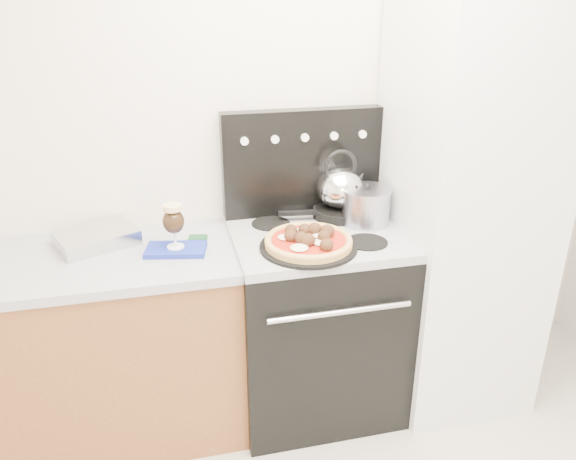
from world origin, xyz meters
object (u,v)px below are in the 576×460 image
object	(u,v)px
tea_kettle	(340,184)
stove_body	(315,324)
pizza_pan	(308,247)
base_cabinet	(74,355)
fridge	(462,215)
stock_pot	(366,207)
skillet	(339,212)
pizza	(309,240)
oven_mitt	(176,250)
beer_glass	(174,226)

from	to	relation	value
tea_kettle	stove_body	bearing A→B (deg)	-135.13
pizza_pan	stove_body	bearing A→B (deg)	61.04
base_cabinet	fridge	size ratio (longest dim) A/B	0.76
stock_pot	skillet	bearing A→B (deg)	133.04
fridge	pizza	world-z (taller)	fridge
fridge	oven_mitt	xyz separation A→B (m)	(-1.32, 0.02, -0.04)
beer_glass	skillet	distance (m)	0.80
tea_kettle	base_cabinet	bearing A→B (deg)	-175.50
stove_body	skillet	size ratio (longest dim) A/B	3.55
stove_body	pizza	world-z (taller)	pizza
pizza_pan	tea_kettle	size ratio (longest dim) A/B	1.73
beer_glass	pizza_pan	distance (m)	0.57
stock_pot	base_cabinet	bearing A→B (deg)	-178.40
beer_glass	pizza	distance (m)	0.56
fridge	stock_pot	xyz separation A→B (m)	(-0.45, 0.09, 0.05)
fridge	tea_kettle	world-z (taller)	fridge
base_cabinet	tea_kettle	xyz separation A→B (m)	(1.26, 0.14, 0.65)
base_cabinet	fridge	xyz separation A→B (m)	(1.80, -0.05, 0.52)
base_cabinet	stock_pot	world-z (taller)	stock_pot
beer_glass	tea_kettle	xyz separation A→B (m)	(0.78, 0.18, 0.06)
oven_mitt	pizza_pan	xyz separation A→B (m)	(0.54, -0.13, 0.02)
fridge	pizza	size ratio (longest dim) A/B	5.17
stove_body	fridge	world-z (taller)	fridge
stove_body	fridge	xyz separation A→B (m)	(0.70, -0.03, 0.51)
base_cabinet	tea_kettle	distance (m)	1.43
pizza	tea_kettle	xyz separation A→B (m)	(0.24, 0.31, 0.12)
pizza_pan	tea_kettle	xyz separation A→B (m)	(0.24, 0.31, 0.16)
skillet	pizza_pan	bearing A→B (deg)	-127.25
stove_body	stock_pot	world-z (taller)	stock_pot
skillet	fridge	bearing A→B (deg)	-19.32
oven_mitt	beer_glass	xyz separation A→B (m)	(0.00, 0.00, 0.11)
fridge	tea_kettle	xyz separation A→B (m)	(-0.54, 0.19, 0.13)
base_cabinet	pizza_pan	world-z (taller)	pizza_pan
stove_body	oven_mitt	size ratio (longest dim) A/B	3.51
oven_mitt	tea_kettle	size ratio (longest dim) A/B	1.05
pizza_pan	pizza	distance (m)	0.03
pizza	base_cabinet	bearing A→B (deg)	170.60
stock_pot	pizza_pan	bearing A→B (deg)	-147.98
base_cabinet	stock_pot	xyz separation A→B (m)	(1.36, 0.04, 0.57)
pizza	skillet	size ratio (longest dim) A/B	1.48
pizza_pan	skillet	bearing A→B (deg)	52.75
fridge	stove_body	bearing A→B (deg)	177.95
base_cabinet	stock_pot	bearing A→B (deg)	1.60
beer_glass	skillet	size ratio (longest dim) A/B	0.79
beer_glass	skillet	xyz separation A→B (m)	(0.78, 0.18, -0.08)
skillet	tea_kettle	distance (m)	0.14
stove_body	beer_glass	world-z (taller)	beer_glass
fridge	oven_mitt	distance (m)	1.33
base_cabinet	pizza_pan	distance (m)	1.15
skillet	base_cabinet	bearing A→B (deg)	-173.63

